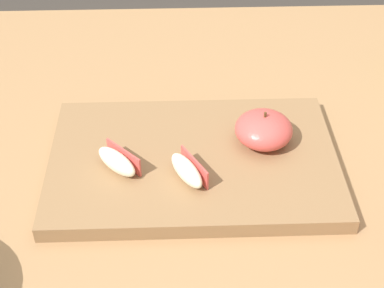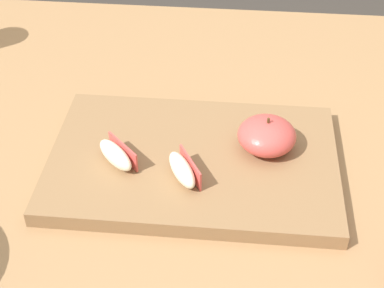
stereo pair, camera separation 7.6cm
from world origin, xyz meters
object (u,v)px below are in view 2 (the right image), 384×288
at_px(apple_wedge_left, 183,170).
at_px(apple_wedge_back, 116,155).
at_px(cutting_board, 192,162).
at_px(apple_half_skin_up, 267,135).

relative_size(apple_wedge_left, apple_wedge_back, 1.09).
bearing_deg(apple_wedge_back, cutting_board, 14.32).
bearing_deg(cutting_board, apple_half_skin_up, 14.63).
height_order(apple_half_skin_up, apple_wedge_back, apple_half_skin_up).
bearing_deg(apple_wedge_left, apple_half_skin_up, 33.75).
xyz_separation_m(cutting_board, apple_wedge_left, (-0.01, -0.04, 0.03)).
distance_m(cutting_board, apple_wedge_left, 0.05).
xyz_separation_m(cutting_board, apple_half_skin_up, (0.10, 0.03, 0.03)).
distance_m(cutting_board, apple_half_skin_up, 0.11).
xyz_separation_m(apple_wedge_left, apple_wedge_back, (-0.09, 0.02, 0.00)).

